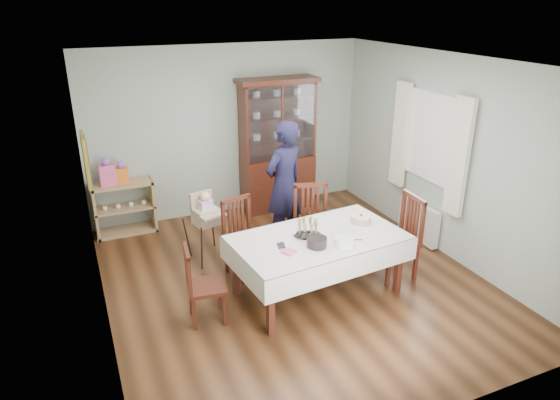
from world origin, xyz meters
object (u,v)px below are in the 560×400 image
birthday_cake (361,220)px  gift_bag_pink (107,173)px  sideboard (125,208)px  chair_far_left (245,252)px  chair_far_right (312,241)px  chair_end_left (205,298)px  high_chair (207,232)px  chair_end_right (395,253)px  champagne_tray (307,231)px  china_cabinet (278,144)px  gift_bag_orange (122,173)px  woman (284,184)px  dining_table (317,265)px

birthday_cake → gift_bag_pink: (-2.70, 2.54, 0.17)m
sideboard → gift_bag_pink: size_ratio=2.14×
chair_far_left → chair_far_right: size_ratio=0.94×
chair_end_left → high_chair: bearing=-9.4°
chair_end_right → champagne_tray: chair_end_right is taller
china_cabinet → gift_bag_orange: bearing=180.0°
china_cabinet → gift_bag_pink: 2.68m
woman → birthday_cake: size_ratio=6.33×
chair_far_left → chair_end_right: size_ratio=0.93×
china_cabinet → chair_far_left: bearing=-123.9°
chair_end_left → chair_end_right: bearing=-83.6°
chair_end_left → woman: size_ratio=0.49×
birthday_cake → woman: bearing=109.9°
dining_table → gift_bag_pink: bearing=128.0°
sideboard → gift_bag_pink: gift_bag_pink is taller
sideboard → champagne_tray: 3.18m
champagne_tray → gift_bag_pink: bearing=127.0°
chair_far_left → woman: woman is taller
high_chair → chair_end_right: bearing=-48.4°
gift_bag_orange → birthday_cake: bearing=-45.4°
sideboard → birthday_cake: (2.52, -2.56, 0.41)m
chair_far_right → gift_bag_pink: size_ratio=2.52×
china_cabinet → chair_far_left: (-1.25, -1.85, -0.83)m
dining_table → chair_far_left: bearing=128.5°
woman → birthday_cake: 1.36m
gift_bag_pink → chair_end_left: bearing=-75.3°
chair_end_right → birthday_cake: chair_end_right is taller
woman → champagne_tray: bearing=55.9°
chair_end_left → gift_bag_orange: gift_bag_orange is taller
dining_table → gift_bag_orange: size_ratio=6.19×
champagne_tray → birthday_cake: champagne_tray is taller
chair_far_left → woman: (0.81, 0.59, 0.61)m
high_chair → gift_bag_pink: (-1.10, 1.25, 0.61)m
chair_far_left → gift_bag_pink: (-1.43, 1.85, 0.69)m
dining_table → sideboard: size_ratio=2.33×
china_cabinet → gift_bag_pink: size_ratio=5.17×
chair_far_right → birthday_cake: bearing=-43.5°
china_cabinet → gift_bag_orange: (-2.48, 0.00, -0.17)m
woman → champagne_tray: size_ratio=5.44×
chair_end_right → gift_bag_orange: size_ratio=3.18×
high_chair → gift_bag_pink: gift_bag_pink is taller
chair_end_left → woman: woman is taller
dining_table → champagne_tray: size_ratio=6.28×
champagne_tray → gift_bag_pink: size_ratio=0.80×
high_chair → china_cabinet: bearing=24.4°
sideboard → chair_end_right: size_ratio=0.84×
chair_end_right → gift_bag_pink: bearing=-127.1°
chair_far_left → gift_bag_pink: size_ratio=2.38×
dining_table → woman: size_ratio=1.15×
china_cabinet → woman: bearing=-109.2°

